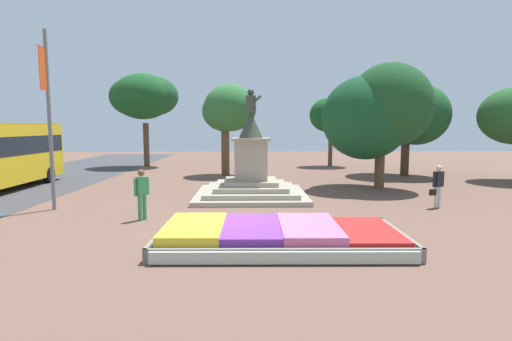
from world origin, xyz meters
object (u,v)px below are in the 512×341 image
(statue_monument, at_px, (251,177))
(banner_pole, at_px, (49,116))
(flower_planter, at_px, (276,236))
(pedestrian_with_handbag, at_px, (438,184))
(pedestrian_near_planter, at_px, (142,191))

(statue_monument, bearing_deg, banner_pole, -160.30)
(flower_planter, relative_size, banner_pole, 0.98)
(pedestrian_with_handbag, relative_size, pedestrian_near_planter, 0.97)
(flower_planter, bearing_deg, banner_pole, 149.89)
(flower_planter, height_order, statue_monument, statue_monument)
(banner_pole, xyz_separation_m, pedestrian_near_planter, (3.77, -1.74, -2.52))
(pedestrian_with_handbag, height_order, pedestrian_near_planter, pedestrian_near_planter)
(banner_pole, bearing_deg, statue_monument, 19.70)
(flower_planter, bearing_deg, pedestrian_with_handbag, 36.12)
(flower_planter, height_order, banner_pole, banner_pole)
(flower_planter, bearing_deg, statue_monument, 94.74)
(statue_monument, distance_m, pedestrian_with_handbag, 7.61)
(statue_monument, xyz_separation_m, pedestrian_near_planter, (-3.66, -4.40, 0.08))
(pedestrian_near_planter, bearing_deg, statue_monument, 50.22)
(flower_planter, xyz_separation_m, statue_monument, (-0.61, 7.33, 0.66))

